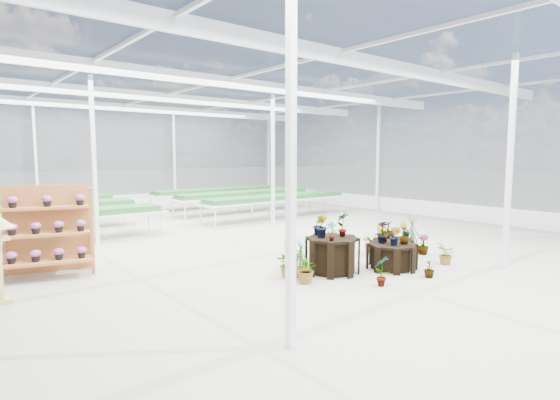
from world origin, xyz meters
TOP-DOWN VIEW (x-y plane):
  - ground_plane at (0.00, 0.00)m, footprint 24.00×24.00m
  - greenhouse_shell at (0.00, 0.00)m, footprint 18.00×24.00m
  - steel_frame at (0.00, 0.00)m, footprint 18.00×24.00m
  - nursery_benches at (0.00, 7.20)m, footprint 16.00×7.00m
  - plinth_tall at (-0.03, -1.85)m, footprint 1.16×1.16m
  - plinth_mid at (1.17, -2.45)m, footprint 1.09×1.09m
  - plinth_low at (2.17, -1.75)m, footprint 1.16×1.16m
  - shelf_rack at (-4.65, 1.57)m, footprint 1.91×1.37m
  - bird_table at (-5.62, 0.26)m, footprint 0.43×0.43m
  - nursery_plants at (0.86, -1.80)m, footprint 4.76×3.01m

SIDE VIEW (x-z plane):
  - ground_plane at x=0.00m, z-range 0.00..0.00m
  - plinth_low at x=2.17m, z-range 0.00..0.41m
  - plinth_mid at x=1.17m, z-range 0.00..0.55m
  - plinth_tall at x=-0.03m, z-range 0.00..0.74m
  - nursery_benches at x=0.00m, z-range 0.00..0.84m
  - nursery_plants at x=0.86m, z-range -0.19..1.08m
  - bird_table at x=-5.62m, z-range 0.00..1.49m
  - shelf_rack at x=-4.65m, z-range 0.00..1.82m
  - greenhouse_shell at x=0.00m, z-range 0.00..4.50m
  - steel_frame at x=0.00m, z-range 0.00..4.50m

